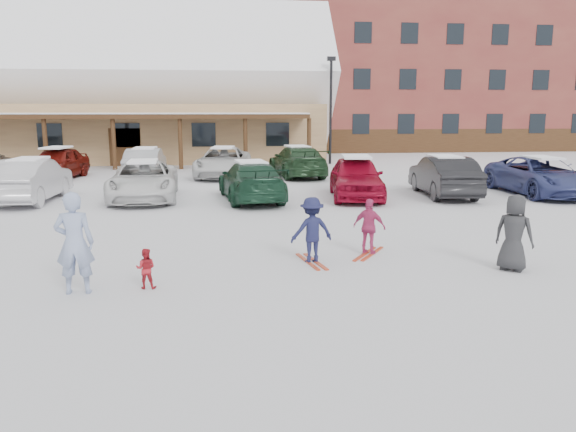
{
  "coord_description": "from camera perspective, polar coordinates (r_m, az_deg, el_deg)",
  "views": [
    {
      "loc": [
        -0.96,
        -10.92,
        3.28
      ],
      "look_at": [
        0.3,
        1.0,
        1.0
      ],
      "focal_mm": 35.0,
      "sensor_mm": 36.0,
      "label": 1
    }
  ],
  "objects": [
    {
      "name": "alpine_hotel",
      "position": [
        51.51,
        11.68,
        16.53
      ],
      "size": [
        31.48,
        14.01,
        21.48
      ],
      "color": "maroon",
      "rests_on": "ground"
    },
    {
      "name": "parked_car_8",
      "position": [
        28.97,
        -22.39,
        4.97
      ],
      "size": [
        2.36,
        4.64,
        1.51
      ],
      "primitive_type": "imported",
      "rotation": [
        0.0,
        0.0,
        -0.13
      ],
      "color": "maroon",
      "rests_on": "ground"
    },
    {
      "name": "parked_car_10",
      "position": [
        27.89,
        -6.59,
        5.46
      ],
      "size": [
        3.01,
        5.5,
        1.46
      ],
      "primitive_type": "imported",
      "rotation": [
        0.0,
        0.0,
        -0.12
      ],
      "color": "silver",
      "rests_on": "ground"
    },
    {
      "name": "adult_skier",
      "position": [
        10.73,
        -20.87,
        -2.58
      ],
      "size": [
        0.71,
        0.49,
        1.87
      ],
      "primitive_type": "imported",
      "rotation": [
        0.0,
        0.0,
        3.21
      ],
      "color": "#8D9DC4",
      "rests_on": "ground"
    },
    {
      "name": "parked_car_1",
      "position": [
        22.2,
        -24.69,
        3.32
      ],
      "size": [
        1.72,
        4.74,
        1.55
      ],
      "primitive_type": "imported",
      "rotation": [
        0.0,
        0.0,
        3.13
      ],
      "color": "#BEBCC2",
      "rests_on": "ground"
    },
    {
      "name": "bystander_dark",
      "position": [
        12.4,
        21.98,
        -1.59
      ],
      "size": [
        0.91,
        0.9,
        1.59
      ],
      "primitive_type": "imported",
      "rotation": [
        0.0,
        0.0,
        2.38
      ],
      "color": "#2A2A2D",
      "rests_on": "ground"
    },
    {
      "name": "day_lodge",
      "position": [
        39.7,
        -18.09,
        11.22
      ],
      "size": [
        29.12,
        12.5,
        10.38
      ],
      "color": "tan",
      "rests_on": "ground"
    },
    {
      "name": "parked_car_4",
      "position": [
        21.2,
        6.92,
        3.93
      ],
      "size": [
        2.42,
        4.79,
        1.56
      ],
      "primitive_type": "imported",
      "rotation": [
        0.0,
        0.0,
        -0.13
      ],
      "color": "maroon",
      "rests_on": "ground"
    },
    {
      "name": "lamp_post",
      "position": [
        34.42,
        4.36,
        11.25
      ],
      "size": [
        0.5,
        0.25,
        6.36
      ],
      "color": "black",
      "rests_on": "ground"
    },
    {
      "name": "parked_car_2",
      "position": [
        21.35,
        -14.44,
        3.53
      ],
      "size": [
        2.7,
        5.27,
        1.42
      ],
      "primitive_type": "imported",
      "rotation": [
        0.0,
        0.0,
        0.07
      ],
      "color": "silver",
      "rests_on": "ground"
    },
    {
      "name": "parked_car_9",
      "position": [
        27.94,
        -14.27,
        5.22
      ],
      "size": [
        1.58,
        4.46,
        1.46
      ],
      "primitive_type": "imported",
      "rotation": [
        0.0,
        0.0,
        3.15
      ],
      "color": "#A3A4A8",
      "rests_on": "ground"
    },
    {
      "name": "parked_car_6",
      "position": [
        23.98,
        24.27,
        3.72
      ],
      "size": [
        2.49,
        5.29,
        1.46
      ],
      "primitive_type": "imported",
      "rotation": [
        0.0,
        0.0,
        0.01
      ],
      "color": "navy",
      "rests_on": "ground"
    },
    {
      "name": "conifer_4",
      "position": [
        66.88,
        26.14,
        12.51
      ],
      "size": [
        5.06,
        5.06,
        11.73
      ],
      "color": "black",
      "rests_on": "ground"
    },
    {
      "name": "parked_car_5",
      "position": [
        22.36,
        15.55,
        3.92
      ],
      "size": [
        1.92,
        4.73,
        1.53
      ],
      "primitive_type": "imported",
      "rotation": [
        0.0,
        0.0,
        3.07
      ],
      "color": "black",
      "rests_on": "ground"
    },
    {
      "name": "skis_child_magenta",
      "position": [
        13.06,
        8.19,
        -3.82
      ],
      "size": [
        0.93,
        1.28,
        0.03
      ],
      "primitive_type": "cube",
      "rotation": [
        0.0,
        0.0,
        2.56
      ],
      "color": "#B6361A",
      "rests_on": "ground"
    },
    {
      "name": "forested_hillside",
      "position": [
        97.2,
        -5.75,
        20.04
      ],
      "size": [
        300.0,
        70.0,
        38.0
      ],
      "primitive_type": "cube",
      "color": "black",
      "rests_on": "ground"
    },
    {
      "name": "child_navy",
      "position": [
        12.13,
        2.43,
        -1.44
      ],
      "size": [
        1.01,
        0.71,
        1.43
      ],
      "primitive_type": "imported",
      "rotation": [
        0.0,
        0.0,
        3.34
      ],
      "color": "#17193D",
      "rests_on": "ground"
    },
    {
      "name": "parked_car_11",
      "position": [
        27.87,
        0.96,
        5.57
      ],
      "size": [
        2.71,
        5.39,
        1.5
      ],
      "primitive_type": "imported",
      "rotation": [
        0.0,
        0.0,
        3.26
      ],
      "color": "#203F23",
      "rests_on": "ground"
    },
    {
      "name": "toddler_red",
      "position": [
        10.77,
        -14.25,
        -5.18
      ],
      "size": [
        0.39,
        0.32,
        0.76
      ],
      "primitive_type": "imported",
      "rotation": [
        0.0,
        0.0,
        3.06
      ],
      "color": "#AA1C26",
      "rests_on": "ground"
    },
    {
      "name": "ground",
      "position": [
        11.44,
        -0.97,
        -5.89
      ],
      "size": [
        160.0,
        160.0,
        0.0
      ],
      "primitive_type": "plane",
      "color": "silver",
      "rests_on": "ground"
    },
    {
      "name": "child_magenta",
      "position": [
        12.92,
        8.26,
        -1.1
      ],
      "size": [
        0.81,
        0.68,
        1.29
      ],
      "primitive_type": "imported",
      "rotation": [
        0.0,
        0.0,
        2.56
      ],
      "color": "#BA3368",
      "rests_on": "ground"
    },
    {
      "name": "parked_car_3",
      "position": [
        20.53,
        -3.76,
        3.56
      ],
      "size": [
        2.58,
        5.1,
        1.42
      ],
      "primitive_type": "imported",
      "rotation": [
        0.0,
        0.0,
        3.27
      ],
      "color": "#163926",
      "rests_on": "ground"
    },
    {
      "name": "conifer_3",
      "position": [
        55.39,
        1.2,
        12.68
      ],
      "size": [
        3.96,
        3.96,
        9.18
      ],
      "color": "black",
      "rests_on": "ground"
    },
    {
      "name": "skis_child_navy",
      "position": [
        12.3,
        2.4,
        -4.64
      ],
      "size": [
        0.47,
        1.41,
        0.03
      ],
      "primitive_type": "cube",
      "rotation": [
        0.0,
        0.0,
        3.34
      ],
      "color": "#B6361A",
      "rests_on": "ground"
    }
  ]
}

